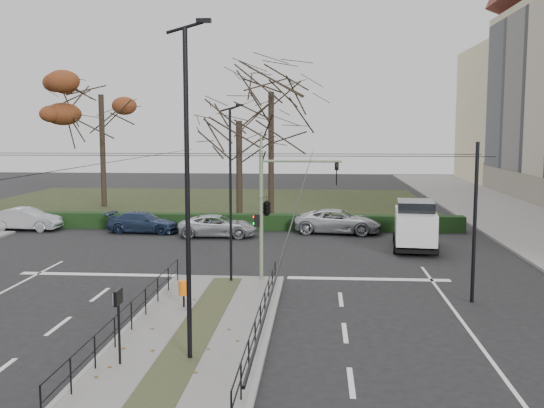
{
  "coord_description": "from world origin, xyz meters",
  "views": [
    {
      "loc": [
        3.84,
        -21.75,
        6.47
      ],
      "look_at": [
        1.72,
        6.75,
        3.08
      ],
      "focal_mm": 42.0,
      "sensor_mm": 36.0,
      "label": 1
    }
  ],
  "objects_px": {
    "bare_tree_near": "(239,128)",
    "info_panel": "(118,306)",
    "parked_car_second": "(26,219)",
    "traffic_light": "(269,205)",
    "parked_car_fourth": "(218,226)",
    "streetlamp_median_near": "(188,191)",
    "white_van": "(415,224)",
    "streetlamp_median_far": "(231,192)",
    "bare_tree_center": "(271,101)",
    "litter_bin": "(184,288)",
    "rust_tree": "(101,95)",
    "parked_car_third": "(143,222)",
    "parked_car_fifth": "(338,221)"
  },
  "relations": [
    {
      "from": "bare_tree_near",
      "to": "info_panel",
      "type": "bearing_deg",
      "value": -89.58
    },
    {
      "from": "info_panel",
      "to": "parked_car_second",
      "type": "height_order",
      "value": "info_panel"
    },
    {
      "from": "traffic_light",
      "to": "parked_car_fourth",
      "type": "xyz_separation_m",
      "value": [
        -3.97,
        11.24,
        -2.64
      ]
    },
    {
      "from": "streetlamp_median_near",
      "to": "parked_car_second",
      "type": "relative_size",
      "value": 2.09
    },
    {
      "from": "traffic_light",
      "to": "bare_tree_near",
      "type": "bearing_deg",
      "value": 101.11
    },
    {
      "from": "white_van",
      "to": "bare_tree_near",
      "type": "relative_size",
      "value": 0.57
    },
    {
      "from": "streetlamp_median_near",
      "to": "bare_tree_near",
      "type": "height_order",
      "value": "streetlamp_median_near"
    },
    {
      "from": "streetlamp_median_far",
      "to": "parked_car_fourth",
      "type": "xyz_separation_m",
      "value": [
        -2.44,
        11.67,
        -3.21
      ]
    },
    {
      "from": "traffic_light",
      "to": "bare_tree_center",
      "type": "bearing_deg",
      "value": 94.07
    },
    {
      "from": "litter_bin",
      "to": "parked_car_second",
      "type": "relative_size",
      "value": 0.22
    },
    {
      "from": "traffic_light",
      "to": "rust_tree",
      "type": "xyz_separation_m",
      "value": [
        -15.61,
        24.72,
        5.92
      ]
    },
    {
      "from": "rust_tree",
      "to": "parked_car_third",
      "type": "bearing_deg",
      "value": -61.38
    },
    {
      "from": "info_panel",
      "to": "parked_car_second",
      "type": "relative_size",
      "value": 0.47
    },
    {
      "from": "litter_bin",
      "to": "rust_tree",
      "type": "distance_m",
      "value": 32.97
    },
    {
      "from": "info_panel",
      "to": "parked_car_fifth",
      "type": "relative_size",
      "value": 0.39
    },
    {
      "from": "litter_bin",
      "to": "bare_tree_center",
      "type": "xyz_separation_m",
      "value": [
        1.16,
        26.03,
        7.73
      ]
    },
    {
      "from": "info_panel",
      "to": "bare_tree_near",
      "type": "height_order",
      "value": "bare_tree_near"
    },
    {
      "from": "bare_tree_near",
      "to": "white_van",
      "type": "bearing_deg",
      "value": -41.41
    },
    {
      "from": "traffic_light",
      "to": "rust_tree",
      "type": "bearing_deg",
      "value": 122.27
    },
    {
      "from": "info_panel",
      "to": "rust_tree",
      "type": "height_order",
      "value": "rust_tree"
    },
    {
      "from": "traffic_light",
      "to": "white_van",
      "type": "distance_m",
      "value": 11.09
    },
    {
      "from": "parked_car_second",
      "to": "rust_tree",
      "type": "height_order",
      "value": "rust_tree"
    },
    {
      "from": "litter_bin",
      "to": "streetlamp_median_far",
      "type": "height_order",
      "value": "streetlamp_median_far"
    },
    {
      "from": "white_van",
      "to": "streetlamp_median_far",
      "type": "bearing_deg",
      "value": -135.84
    },
    {
      "from": "bare_tree_center",
      "to": "bare_tree_near",
      "type": "xyz_separation_m",
      "value": [
        -1.92,
        -3.99,
        -2.04
      ]
    },
    {
      "from": "parked_car_fourth",
      "to": "bare_tree_near",
      "type": "xyz_separation_m",
      "value": [
        0.51,
        6.37,
        5.85
      ]
    },
    {
      "from": "bare_tree_near",
      "to": "parked_car_second",
      "type": "bearing_deg",
      "value": -159.4
    },
    {
      "from": "parked_car_second",
      "to": "bare_tree_center",
      "type": "relative_size",
      "value": 0.36
    },
    {
      "from": "traffic_light",
      "to": "streetlamp_median_far",
      "type": "relative_size",
      "value": 0.74
    },
    {
      "from": "streetlamp_median_far",
      "to": "bare_tree_center",
      "type": "relative_size",
      "value": 0.61
    },
    {
      "from": "parked_car_fifth",
      "to": "parked_car_third",
      "type": "bearing_deg",
      "value": 99.53
    },
    {
      "from": "streetlamp_median_near",
      "to": "rust_tree",
      "type": "bearing_deg",
      "value": 112.54
    },
    {
      "from": "info_panel",
      "to": "streetlamp_median_near",
      "type": "xyz_separation_m",
      "value": [
        1.83,
        0.58,
        3.05
      ]
    },
    {
      "from": "white_van",
      "to": "rust_tree",
      "type": "xyz_separation_m",
      "value": [
        -22.9,
        16.58,
        7.86
      ]
    },
    {
      "from": "streetlamp_median_near",
      "to": "rust_tree",
      "type": "height_order",
      "value": "rust_tree"
    },
    {
      "from": "parked_car_second",
      "to": "parked_car_fifth",
      "type": "distance_m",
      "value": 19.87
    },
    {
      "from": "streetlamp_median_near",
      "to": "parked_car_fifth",
      "type": "relative_size",
      "value": 1.72
    },
    {
      "from": "traffic_light",
      "to": "parked_car_third",
      "type": "xyz_separation_m",
      "value": [
        -8.86,
        12.36,
        -2.64
      ]
    },
    {
      "from": "parked_car_fourth",
      "to": "bare_tree_near",
      "type": "relative_size",
      "value": 0.51
    },
    {
      "from": "traffic_light",
      "to": "streetlamp_median_near",
      "type": "relative_size",
      "value": 0.59
    },
    {
      "from": "traffic_light",
      "to": "info_panel",
      "type": "height_order",
      "value": "traffic_light"
    },
    {
      "from": "info_panel",
      "to": "streetlamp_median_near",
      "type": "distance_m",
      "value": 3.6
    },
    {
      "from": "parked_car_second",
      "to": "rust_tree",
      "type": "distance_m",
      "value": 14.76
    },
    {
      "from": "parked_car_second",
      "to": "parked_car_fourth",
      "type": "distance_m",
      "value": 12.69
    },
    {
      "from": "streetlamp_median_far",
      "to": "parked_car_fifth",
      "type": "height_order",
      "value": "streetlamp_median_far"
    },
    {
      "from": "bare_tree_near",
      "to": "traffic_light",
      "type": "bearing_deg",
      "value": -78.89
    },
    {
      "from": "litter_bin",
      "to": "streetlamp_median_near",
      "type": "bearing_deg",
      "value": -75.84
    },
    {
      "from": "parked_car_third",
      "to": "white_van",
      "type": "xyz_separation_m",
      "value": [
        16.15,
        -4.22,
        0.7
      ]
    },
    {
      "from": "litter_bin",
      "to": "bare_tree_near",
      "type": "bearing_deg",
      "value": 91.98
    },
    {
      "from": "streetlamp_median_near",
      "to": "white_van",
      "type": "bearing_deg",
      "value": 63.65
    }
  ]
}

